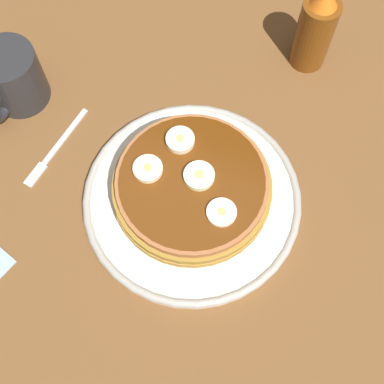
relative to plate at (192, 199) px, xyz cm
name	(u,v)px	position (x,y,z in cm)	size (l,w,h in cm)	color
ground_plane	(192,207)	(0.00, 0.00, -2.48)	(140.00, 140.00, 3.00)	brown
plate	(192,199)	(0.00, 0.00, 0.00)	(26.95, 26.95, 1.83)	silver
pancake_stack	(191,190)	(0.14, -0.02, 3.17)	(18.93, 19.28, 5.24)	#A66A35
banana_slice_0	(199,176)	(-0.61, 0.63, 6.07)	(3.57, 3.57, 0.97)	#EAF3B7
banana_slice_1	(221,213)	(2.67, 4.43, 5.94)	(3.38, 3.38, 0.71)	#FCE5C5
banana_slice_2	(148,169)	(0.57, -5.15, 6.06)	(3.43, 3.43, 0.95)	#FCE8B6
banana_slice_3	(180,140)	(-4.15, -2.99, 6.12)	(3.40, 3.40, 1.07)	#F8E2BB
coffee_mug	(12,79)	(-6.62, -27.35, 3.27)	(10.96, 7.75, 8.26)	#262628
fork	(53,151)	(-0.51, -19.45, -0.73)	(12.97, 3.24, 0.50)	silver
syrup_bottle	(315,30)	(-26.26, 7.64, 5.13)	(4.98, 4.98, 13.57)	brown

